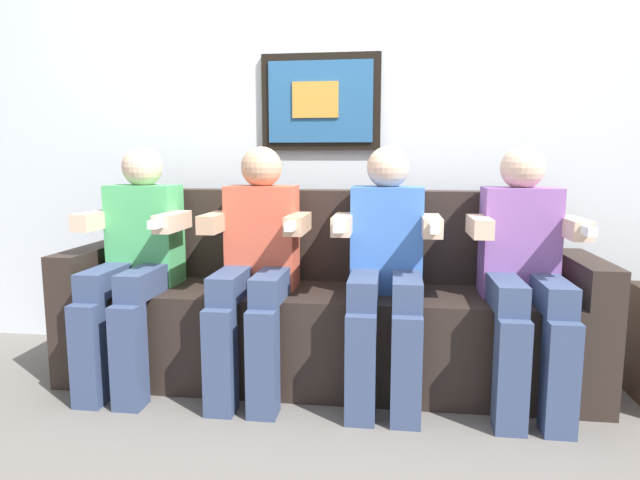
% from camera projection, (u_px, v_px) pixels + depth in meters
% --- Properties ---
extents(ground_plane, '(6.33, 6.33, 0.00)m').
position_uv_depth(ground_plane, '(315.00, 405.00, 2.38)').
color(ground_plane, '#66605B').
extents(back_wall_assembly, '(4.87, 0.10, 2.60)m').
position_uv_depth(back_wall_assembly, '(335.00, 112.00, 2.94)').
color(back_wall_assembly, silver).
rests_on(back_wall_assembly, ground_plane).
extents(couch, '(2.47, 0.58, 0.90)m').
position_uv_depth(couch, '(325.00, 314.00, 2.65)').
color(couch, '#2D231E').
rests_on(couch, ground_plane).
extents(person_leftmost, '(0.46, 0.56, 1.11)m').
position_uv_depth(person_leftmost, '(135.00, 256.00, 2.56)').
color(person_leftmost, '#4CB266').
rests_on(person_leftmost, ground_plane).
extents(person_left_center, '(0.46, 0.56, 1.11)m').
position_uv_depth(person_left_center, '(257.00, 259.00, 2.48)').
color(person_left_center, '#D8593F').
rests_on(person_left_center, ground_plane).
extents(person_right_center, '(0.46, 0.56, 1.11)m').
position_uv_depth(person_right_center, '(386.00, 262.00, 2.40)').
color(person_right_center, '#3F72CC').
rests_on(person_right_center, ground_plane).
extents(person_rightmost, '(0.46, 0.56, 1.11)m').
position_uv_depth(person_rightmost, '(524.00, 266.00, 2.33)').
color(person_rightmost, '#8C59A5').
rests_on(person_rightmost, ground_plane).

